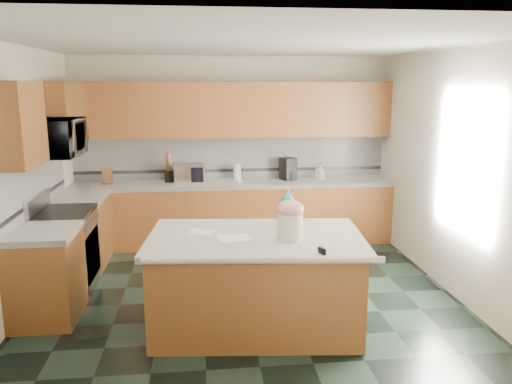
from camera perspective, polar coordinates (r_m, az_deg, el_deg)
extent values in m
plane|color=black|center=(5.58, -1.17, -12.12)|extent=(4.60, 4.60, 0.00)
plane|color=white|center=(5.10, -1.30, 16.72)|extent=(4.60, 4.60, 0.00)
cube|color=beige|center=(7.46, -2.80, 4.90)|extent=(4.60, 0.04, 2.70)
cube|color=beige|center=(2.94, 2.77, -6.70)|extent=(4.60, 0.04, 2.70)
cube|color=beige|center=(5.48, -26.16, 0.98)|extent=(0.04, 4.60, 2.70)
cube|color=beige|center=(5.85, 22.07, 1.97)|extent=(0.04, 4.60, 2.70)
cube|color=#3D250F|center=(7.32, -2.57, -2.58)|extent=(4.60, 0.60, 0.86)
cube|color=silver|center=(7.22, -2.61, 0.95)|extent=(4.60, 0.64, 0.06)
cube|color=#3D250F|center=(7.22, -2.76, 9.36)|extent=(4.60, 0.33, 0.78)
cube|color=silver|center=(7.44, -2.78, 3.99)|extent=(4.60, 0.02, 0.63)
cube|color=black|center=(7.47, -2.76, 2.51)|extent=(4.60, 0.01, 0.05)
cube|color=#3D250F|center=(6.80, -19.28, -4.43)|extent=(0.60, 0.82, 0.86)
cube|color=silver|center=(6.69, -19.55, -0.65)|extent=(0.64, 0.82, 0.06)
cube|color=#3D250F|center=(5.40, -22.86, -9.03)|extent=(0.60, 0.72, 0.86)
cube|color=silver|center=(5.26, -23.27, -4.35)|extent=(0.64, 0.72, 0.06)
cube|color=silver|center=(6.00, -24.04, 0.94)|extent=(0.02, 2.30, 0.63)
cube|color=black|center=(6.04, -23.82, -0.87)|extent=(0.01, 2.30, 0.05)
cube|color=#3D250F|center=(6.71, -21.07, 8.35)|extent=(0.33, 1.09, 0.78)
cube|color=#3D250F|center=(5.12, -25.72, 6.99)|extent=(0.33, 0.72, 0.78)
cube|color=#B7B7BC|center=(6.07, -20.92, -6.46)|extent=(0.60, 0.76, 0.88)
cube|color=black|center=(6.01, -18.20, -6.83)|extent=(0.02, 0.68, 0.55)
cube|color=black|center=(5.94, -21.26, -2.25)|extent=(0.62, 0.78, 0.04)
cylinder|color=#B7B7BC|center=(5.90, -18.16, -3.33)|extent=(0.02, 0.66, 0.02)
cube|color=#B7B7BC|center=(5.99, -23.74, -1.16)|extent=(0.06, 0.76, 0.18)
imported|color=#B7B7BC|center=(5.81, -21.89, 5.74)|extent=(0.50, 0.73, 0.41)
cube|color=#3D250F|center=(4.83, -0.05, -10.55)|extent=(1.99, 1.26, 0.86)
cube|color=silver|center=(4.67, -0.05, -5.34)|extent=(2.10, 1.36, 0.06)
cylinder|color=silver|center=(4.12, 0.84, -7.82)|extent=(1.99, 0.25, 0.06)
cylinder|color=beige|center=(4.53, 3.88, -3.91)|extent=(0.24, 0.24, 0.25)
ellipsoid|color=#D7898A|center=(4.49, 3.91, -1.95)|extent=(0.25, 0.25, 0.16)
cylinder|color=tan|center=(4.48, 3.92, -1.29)|extent=(0.08, 0.03, 0.03)
sphere|color=tan|center=(4.47, 3.38, -1.31)|extent=(0.04, 0.04, 0.04)
sphere|color=tan|center=(4.49, 4.45, -1.28)|extent=(0.04, 0.04, 0.04)
imported|color=teal|center=(4.90, 3.65, -1.71)|extent=(0.18, 0.18, 0.41)
cube|color=white|center=(4.59, -2.47, -5.28)|extent=(0.33, 0.27, 0.00)
cube|color=white|center=(4.80, -6.18, -4.56)|extent=(0.30, 0.27, 0.00)
cube|color=black|center=(4.21, 7.56, -6.89)|extent=(0.05, 0.10, 0.08)
cylinder|color=black|center=(4.17, 7.73, -7.40)|extent=(0.01, 0.06, 0.01)
cube|color=#472814|center=(7.35, -16.62, 1.79)|extent=(0.13, 0.17, 0.25)
cylinder|color=black|center=(7.28, -9.88, 1.80)|extent=(0.14, 0.14, 0.17)
cylinder|color=#472814|center=(7.24, -9.94, 3.45)|extent=(0.08, 0.08, 0.25)
cube|color=#B7B7BC|center=(7.23, -7.64, 2.13)|extent=(0.44, 0.31, 0.25)
cube|color=black|center=(7.09, -7.66, 1.93)|extent=(0.39, 0.01, 0.21)
cylinder|color=white|center=(7.29, -2.13, 2.30)|extent=(0.11, 0.11, 0.25)
cylinder|color=#B7B7BC|center=(7.31, -2.12, 1.41)|extent=(0.16, 0.16, 0.01)
cylinder|color=#597EB6|center=(7.35, 3.86, 2.34)|extent=(0.15, 0.15, 0.24)
cylinder|color=#597EB6|center=(7.32, 3.87, 3.41)|extent=(0.07, 0.07, 0.03)
cube|color=black|center=(7.35, 3.69, 2.67)|extent=(0.26, 0.27, 0.32)
cylinder|color=black|center=(7.33, 3.75, 1.88)|extent=(0.13, 0.13, 0.13)
imported|color=white|center=(7.43, 7.34, 2.30)|extent=(0.14, 0.14, 0.22)
cylinder|color=red|center=(7.41, 7.37, 3.27)|extent=(0.02, 0.02, 0.03)
cube|color=white|center=(5.64, 22.87, 3.10)|extent=(0.02, 1.40, 1.10)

